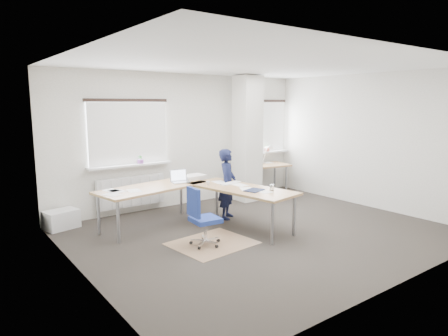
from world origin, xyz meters
TOP-DOWN VIEW (x-y plane):
  - ground at (0.00, 0.00)m, footprint 6.00×6.00m
  - room_shell at (0.18, 0.45)m, footprint 6.04×5.04m
  - floor_mat at (-1.00, 0.03)m, footprint 1.31×1.14m
  - white_crate at (-2.70, 2.25)m, footprint 0.62×0.50m
  - desk_main at (-0.69, 0.89)m, footprint 2.82×2.63m
  - desk_side at (1.86, 2.16)m, footprint 1.50×0.93m
  - task_chair at (-1.16, 0.04)m, footprint 0.50×0.50m
  - person at (0.04, 1.02)m, footprint 0.58×0.56m

SIDE VIEW (x-z plane):
  - ground at x=0.00m, z-range 0.00..0.00m
  - floor_mat at x=-1.00m, z-range 0.00..0.01m
  - white_crate at x=-2.70m, z-range 0.00..0.33m
  - task_chair at x=-1.16m, z-range -0.21..0.72m
  - person at x=0.04m, z-range 0.00..1.34m
  - desk_side at x=1.86m, z-range 0.08..1.29m
  - desk_main at x=-0.69m, z-range 0.21..1.17m
  - room_shell at x=0.18m, z-range 0.34..3.16m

